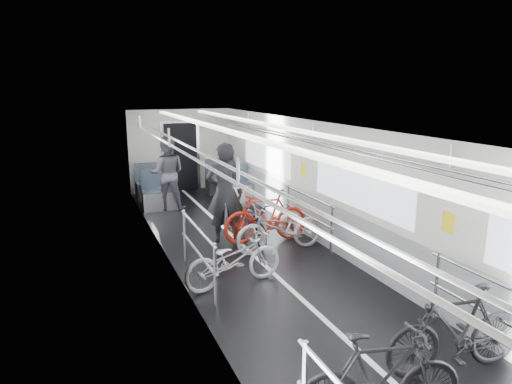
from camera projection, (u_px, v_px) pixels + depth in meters
car_shell at (241, 189)px, 8.80m from camera, size 3.02×14.01×2.41m
bike_left_mid at (380, 379)px, 4.13m from camera, size 1.65×0.78×0.95m
bike_left_far at (234, 259)px, 7.09m from camera, size 1.71×0.80×0.86m
bike_right_near at (456, 330)px, 4.91m from camera, size 1.72×0.69×1.01m
bike_right_mid at (281, 228)px, 8.56m from camera, size 1.80×0.69×0.93m
bike_right_far at (266, 216)px, 9.07m from camera, size 1.78×0.57×1.06m
bike_aisle at (252, 221)px, 9.18m from camera, size 0.55×1.57×0.82m
person_standing at (225, 193)px, 8.95m from camera, size 0.85×0.69×2.01m
person_seated at (167, 173)px, 11.39m from camera, size 1.07×0.94×1.87m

